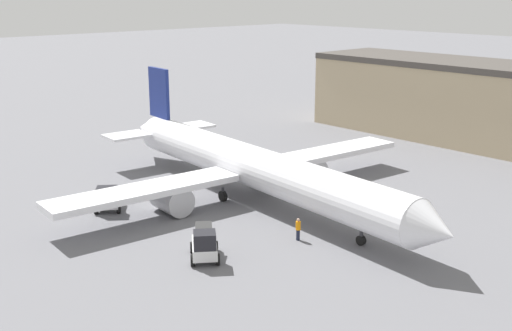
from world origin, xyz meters
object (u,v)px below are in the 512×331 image
object	(u,v)px
airplane	(249,166)
belt_loader_truck	(205,245)
ground_crew_worker	(298,229)
baggage_tug	(108,199)

from	to	relation	value
airplane	belt_loader_truck	bearing A→B (deg)	-49.71
ground_crew_worker	baggage_tug	bearing A→B (deg)	-78.02
ground_crew_worker	baggage_tug	distance (m)	16.17
ground_crew_worker	belt_loader_truck	bearing A→B (deg)	-26.44
ground_crew_worker	belt_loader_truck	size ratio (longest dim) A/B	0.47
airplane	baggage_tug	bearing A→B (deg)	-111.94
ground_crew_worker	baggage_tug	xyz separation A→B (m)	(-14.67, -6.80, 0.13)
ground_crew_worker	belt_loader_truck	xyz separation A→B (m)	(-1.71, -7.07, 0.17)
airplane	ground_crew_worker	size ratio (longest dim) A/B	24.56
baggage_tug	belt_loader_truck	bearing A→B (deg)	35.15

